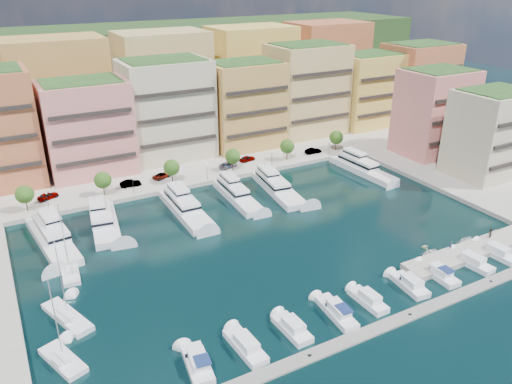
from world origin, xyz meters
The scene contains 58 objects.
ground centered at (0.00, 0.00, 0.00)m, with size 400.00×400.00×0.00m, color black.
north_quay centered at (0.00, 62.00, 0.00)m, with size 220.00×64.00×2.00m, color #9E998E.
hillside centered at (0.00, 110.00, 0.00)m, with size 240.00×40.00×58.00m, color #1D3315.
south_pontoon centered at (-3.00, -30.00, 0.00)m, with size 72.00×2.20×0.35m, color gray.
finger_pier centered at (30.00, -22.00, 0.00)m, with size 32.00×5.00×2.00m, color #9E998E.
apartment_2 centered at (-23.00, 49.99, 12.31)m, with size 20.00×15.50×22.80m.
apartment_3 centered at (-2.00, 51.99, 13.81)m, with size 22.00×16.50×25.80m.
apartment_4 centered at (20.00, 49.99, 12.81)m, with size 20.00×15.50×23.80m.
apartment_5 centered at (42.00, 51.99, 14.31)m, with size 22.00×16.50×26.80m.
apartment_6 centered at (64.00, 49.99, 12.31)m, with size 20.00×15.50×22.80m.
apartment_7 centered at (84.00, 47.99, 13.31)m, with size 22.00×16.50×24.80m.
apartment_east_a centered at (62.00, 19.99, 12.31)m, with size 18.00×14.50×22.80m.
apartment_east_b centered at (62.00, 1.99, 11.31)m, with size 18.00×14.50×20.80m.
backblock_1 centered at (-25.00, 74.00, 16.00)m, with size 26.00×18.00×30.00m, color #BE8E47.
backblock_2 centered at (5.00, 74.00, 16.00)m, with size 26.00×18.00×30.00m, color tan.
backblock_3 centered at (35.00, 74.00, 16.00)m, with size 26.00×18.00×30.00m, color #DDBC51.
backblock_4 centered at (65.00, 74.00, 16.00)m, with size 26.00×18.00×30.00m, color #B95B3D.
tree_0 centered at (-40.00, 33.50, 4.74)m, with size 3.80×3.80×5.65m.
tree_1 centered at (-24.00, 33.50, 4.74)m, with size 3.80×3.80×5.65m.
tree_2 centered at (-8.00, 33.50, 4.74)m, with size 3.80×3.80×5.65m.
tree_3 centered at (8.00, 33.50, 4.74)m, with size 3.80×3.80×5.65m.
tree_4 centered at (24.00, 33.50, 4.74)m, with size 3.80×3.80×5.65m.
tree_5 centered at (40.00, 33.50, 4.74)m, with size 3.80×3.80×5.65m.
lamppost_0 centered at (-36.00, 31.20, 3.83)m, with size 0.30×0.30×4.20m.
lamppost_1 centered at (-18.00, 31.20, 3.83)m, with size 0.30×0.30×4.20m.
lamppost_2 centered at (0.00, 31.20, 3.83)m, with size 0.30×0.30×4.20m.
lamppost_3 centered at (18.00, 31.20, 3.83)m, with size 0.30×0.30×4.20m.
lamppost_4 centered at (36.00, 31.20, 3.83)m, with size 0.30×0.30×4.20m.
yacht_0 centered at (-37.31, 19.06, 1.21)m, with size 7.44×22.13×7.30m.
yacht_1 centered at (-27.19, 20.61, 1.09)m, with size 7.48×18.74×7.30m.
yacht_2 centered at (-10.56, 19.30, 1.21)m, with size 5.24×21.23×7.30m.
yacht_3 centered at (2.08, 20.08, 1.21)m, with size 5.29×19.66×7.30m.
yacht_4 centered at (12.17, 19.15, 1.09)m, with size 7.69×21.85×7.30m.
yacht_6 centered at (37.39, 19.41, 1.21)m, with size 5.57×21.14×7.30m.
cruiser_1 centered at (-25.77, -24.60, 0.57)m, with size 3.86×7.86×2.66m.
cruiser_2 centered at (-18.76, -24.59, 0.55)m, with size 3.14×8.21×2.55m.
cruiser_3 centered at (-11.26, -24.58, 0.55)m, with size 2.90×7.12×2.55m.
cruiser_4 centered at (-3.46, -24.61, 0.57)m, with size 3.27×8.79×2.66m.
cruiser_5 centered at (2.64, -24.58, 0.55)m, with size 2.61×7.13×2.55m.
cruiser_6 centered at (11.27, -24.58, 0.55)m, with size 3.51×7.45×2.55m.
cruiser_7 centered at (17.84, -24.60, 0.57)m, with size 2.95×7.75×2.66m.
cruiser_8 centered at (25.71, -24.59, 0.55)m, with size 3.35×8.19×2.55m.
cruiser_9 centered at (32.33, -24.59, 0.55)m, with size 3.15×7.97×2.55m.
sailboat_0 centered at (-40.95, -15.34, 0.32)m, with size 5.35×8.45×13.20m.
sailboat_2 centered at (-36.26, 6.32, 0.31)m, with size 3.52×9.06×13.20m.
sailboat_1 centered at (-38.87, -6.30, 0.30)m, with size 6.13×10.84×13.20m.
tender_3 centered at (39.60, -19.00, 0.45)m, with size 1.49×1.72×0.91m, color beige.
tender_0 centered at (21.88, -19.00, 0.42)m, with size 2.90×4.06×0.84m, color silver.
tender_2 centered at (31.17, -19.00, 0.43)m, with size 2.99×4.18×0.87m, color silver.
tender_1 centered at (22.89, -16.57, 0.41)m, with size 1.34×1.56×0.82m, color #EFEAB7.
car_0 centered at (-35.34, 37.66, 1.77)m, with size 1.83×4.55×1.55m, color gray.
car_1 centered at (-17.47, 35.77, 1.80)m, with size 1.69×4.83×1.59m, color gray.
car_2 centered at (-9.35, 37.23, 1.66)m, with size 2.19×4.75×1.32m, color gray.
car_3 centered at (7.78, 35.78, 1.76)m, with size 2.14×5.27×1.53m, color gray.
car_4 centered at (14.28, 37.67, 1.77)m, with size 1.82×4.53×1.54m, color gray.
car_5 centered at (32.99, 34.32, 1.77)m, with size 1.63×4.67×1.54m, color gray.
person_0 centered at (25.31, -20.19, 1.82)m, with size 0.60×0.39×1.64m, color #25284B.
person_1 centered at (35.10, -20.73, 1.99)m, with size 0.96×0.75×1.98m, color #46352A.
Camera 1 is at (-43.04, -71.92, 47.15)m, focal length 35.00 mm.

